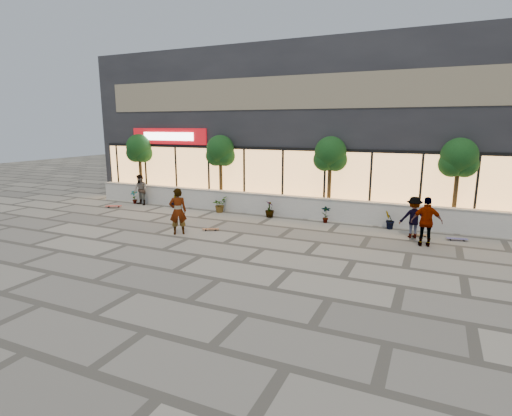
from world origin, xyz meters
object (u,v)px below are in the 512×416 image
at_px(tree_midwest, 220,152).
at_px(tree_west, 139,150).
at_px(skater_right_near, 427,222).
at_px(skateboard_right_near, 419,235).
at_px(skateboard_right_far, 457,239).
at_px(skater_right_far, 414,217).
at_px(skater_center, 178,211).
at_px(tree_east, 459,160).
at_px(tree_mideast, 330,156).
at_px(skateboard_center, 211,229).
at_px(skateboard_left, 114,206).
at_px(skater_left, 141,190).

bearing_deg(tree_midwest, tree_west, 180.00).
height_order(skater_right_near, skateboard_right_near, skater_right_near).
bearing_deg(skateboard_right_far, skater_right_far, 178.18).
bearing_deg(skater_center, skater_right_far, 164.55).
bearing_deg(tree_west, skateboard_right_near, -7.19).
bearing_deg(tree_east, skater_right_far, -123.77).
bearing_deg(tree_mideast, tree_midwest, 180.00).
relative_size(skateboard_center, skateboard_right_far, 0.90).
distance_m(tree_east, skateboard_left, 17.23).
relative_size(skater_center, skater_right_far, 1.16).
distance_m(skater_center, skateboard_center, 1.64).
bearing_deg(skater_right_near, tree_west, -17.68).
xyz_separation_m(tree_west, skateboard_center, (7.57, -4.65, -2.91)).
xyz_separation_m(skateboard_center, skateboard_right_far, (9.56, 2.65, 0.01)).
bearing_deg(skateboard_left, skateboard_right_near, -27.08).
relative_size(skater_center, skater_right_near, 1.04).
relative_size(skater_center, skateboard_center, 2.71).
distance_m(skater_right_far, skateboard_right_near, 0.85).
bearing_deg(skateboard_left, tree_midwest, -3.02).
distance_m(tree_west, skater_center, 8.96).
bearing_deg(skater_left, skater_right_near, 7.47).
distance_m(tree_west, skateboard_center, 9.35).
relative_size(tree_east, skateboard_right_near, 5.53).
bearing_deg(tree_midwest, skateboard_center, -65.97).
bearing_deg(skater_right_far, tree_east, -139.63).
xyz_separation_m(tree_west, skater_left, (1.11, -1.40, -2.12)).
height_order(tree_mideast, skater_center, tree_mideast).
xyz_separation_m(tree_east, skateboard_center, (-9.43, -4.65, -2.91)).
xyz_separation_m(tree_mideast, skater_right_far, (4.00, -2.24, -2.15)).
bearing_deg(skater_right_near, skateboard_center, 3.10).
xyz_separation_m(skater_center, skater_right_far, (8.86, 3.42, -0.13)).
relative_size(skater_center, skater_left, 1.12).
bearing_deg(tree_midwest, skater_left, -162.30).
xyz_separation_m(skater_right_far, skateboard_center, (-7.93, -2.41, -0.76)).
relative_size(skater_left, skateboard_left, 2.03).
relative_size(tree_east, skater_center, 2.03).
height_order(tree_midwest, tree_east, same).
bearing_deg(skater_right_far, skater_center, 5.23).
relative_size(skater_left, skater_right_near, 0.93).
bearing_deg(skater_right_far, tree_west, -24.09).
distance_m(tree_midwest, tree_east, 11.50).
relative_size(skateboard_left, skateboard_right_far, 1.07).
bearing_deg(tree_east, skater_center, -151.35).
bearing_deg(skater_center, skateboard_right_near, 165.37).
bearing_deg(skater_left, skateboard_center, -12.00).
bearing_deg(skater_right_near, skater_left, -13.30).
distance_m(skateboard_left, skateboard_right_far, 16.92).
bearing_deg(skateboard_center, skater_left, 127.28).
height_order(skater_center, skateboard_right_far, skater_center).
bearing_deg(tree_mideast, skater_center, -130.65).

